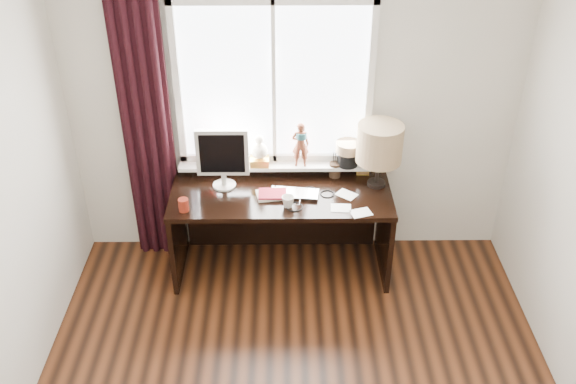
{
  "coord_description": "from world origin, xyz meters",
  "views": [
    {
      "loc": [
        -0.08,
        -2.5,
        3.43
      ],
      "look_at": [
        -0.05,
        1.25,
        1.0
      ],
      "focal_mm": 40.0,
      "sensor_mm": 36.0,
      "label": 1
    }
  ],
  "objects_px": {
    "mug": "(288,201)",
    "monitor": "(222,155)",
    "red_cup": "(184,205)",
    "table_lamp": "(380,144)",
    "laptop": "(295,194)",
    "desk": "(281,211)"
  },
  "relations": [
    {
      "from": "laptop",
      "to": "table_lamp",
      "type": "relative_size",
      "value": 0.71
    },
    {
      "from": "monitor",
      "to": "table_lamp",
      "type": "xyz_separation_m",
      "value": [
        1.19,
        0.01,
        0.09
      ]
    },
    {
      "from": "laptop",
      "to": "mug",
      "type": "xyz_separation_m",
      "value": [
        -0.05,
        -0.15,
        0.03
      ]
    },
    {
      "from": "desk",
      "to": "laptop",
      "type": "bearing_deg",
      "value": -52.12
    },
    {
      "from": "mug",
      "to": "red_cup",
      "type": "relative_size",
      "value": 0.95
    },
    {
      "from": "laptop",
      "to": "mug",
      "type": "distance_m",
      "value": 0.17
    },
    {
      "from": "desk",
      "to": "table_lamp",
      "type": "xyz_separation_m",
      "value": [
        0.74,
        0.01,
        0.61
      ]
    },
    {
      "from": "laptop",
      "to": "monitor",
      "type": "xyz_separation_m",
      "value": [
        -0.55,
        0.13,
        0.26
      ]
    },
    {
      "from": "laptop",
      "to": "desk",
      "type": "relative_size",
      "value": 0.22
    },
    {
      "from": "desk",
      "to": "monitor",
      "type": "xyz_separation_m",
      "value": [
        -0.44,
        -0.0,
        0.52
      ]
    },
    {
      "from": "desk",
      "to": "monitor",
      "type": "relative_size",
      "value": 3.47
    },
    {
      "from": "laptop",
      "to": "red_cup",
      "type": "bearing_deg",
      "value": -158.4
    },
    {
      "from": "red_cup",
      "to": "table_lamp",
      "type": "xyz_separation_m",
      "value": [
        1.46,
        0.34,
        0.31
      ]
    },
    {
      "from": "mug",
      "to": "table_lamp",
      "type": "distance_m",
      "value": 0.82
    },
    {
      "from": "table_lamp",
      "to": "laptop",
      "type": "bearing_deg",
      "value": -167.57
    },
    {
      "from": "red_cup",
      "to": "monitor",
      "type": "distance_m",
      "value": 0.49
    },
    {
      "from": "mug",
      "to": "monitor",
      "type": "distance_m",
      "value": 0.62
    },
    {
      "from": "red_cup",
      "to": "desk",
      "type": "bearing_deg",
      "value": 25.14
    },
    {
      "from": "desk",
      "to": "monitor",
      "type": "bearing_deg",
      "value": -179.92
    },
    {
      "from": "laptop",
      "to": "red_cup",
      "type": "distance_m",
      "value": 0.84
    },
    {
      "from": "red_cup",
      "to": "table_lamp",
      "type": "height_order",
      "value": "table_lamp"
    },
    {
      "from": "mug",
      "to": "red_cup",
      "type": "xyz_separation_m",
      "value": [
        -0.77,
        -0.05,
        0.0
      ]
    }
  ]
}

